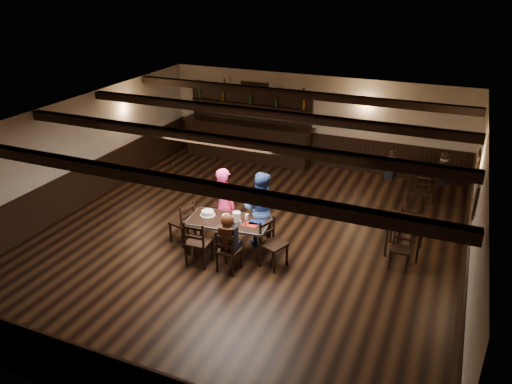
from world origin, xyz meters
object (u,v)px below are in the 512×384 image
at_px(chair_near_left, 197,240).
at_px(cake, 208,213).
at_px(dining_table, 229,223).
at_px(chair_near_right, 227,249).
at_px(woman_pink, 224,203).
at_px(bar_counter, 248,136).
at_px(man_blue, 260,209).

xyz_separation_m(chair_near_left, cake, (-0.15, 0.76, 0.21)).
bearing_deg(dining_table, chair_near_right, -67.17).
height_order(chair_near_right, woman_pink, woman_pink).
height_order(dining_table, chair_near_right, chair_near_right).
distance_m(dining_table, bar_counter, 5.67).
bearing_deg(woman_pink, bar_counter, -47.08).
relative_size(man_blue, cake, 5.23).
height_order(dining_table, woman_pink, woman_pink).
distance_m(woman_pink, man_blue, 0.83).
relative_size(dining_table, cake, 5.54).
height_order(dining_table, bar_counter, bar_counter).
relative_size(woman_pink, bar_counter, 0.40).
height_order(woman_pink, bar_counter, bar_counter).
distance_m(chair_near_right, man_blue, 1.35).
bearing_deg(dining_table, cake, 176.08).
xyz_separation_m(dining_table, cake, (-0.51, 0.03, 0.12)).
relative_size(chair_near_left, woman_pink, 0.61).
distance_m(cake, bar_counter, 5.48).
xyz_separation_m(chair_near_left, bar_counter, (-1.57, 6.06, 0.14)).
bearing_deg(woman_pink, chair_near_right, 142.90).
relative_size(dining_table, chair_near_left, 1.77).
bearing_deg(man_blue, woman_pink, -3.16).
xyz_separation_m(woman_pink, cake, (-0.14, -0.51, -0.03)).
xyz_separation_m(dining_table, man_blue, (0.46, 0.60, 0.15)).
relative_size(dining_table, man_blue, 1.06).
distance_m(chair_near_left, bar_counter, 6.26).
distance_m(man_blue, bar_counter, 5.30).
relative_size(chair_near_right, bar_counter, 0.22).
height_order(chair_near_left, cake, chair_near_left).
bearing_deg(chair_near_right, bar_counter, 110.25).
bearing_deg(woman_pink, chair_near_left, 115.31).
bearing_deg(dining_table, bar_counter, 109.90).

